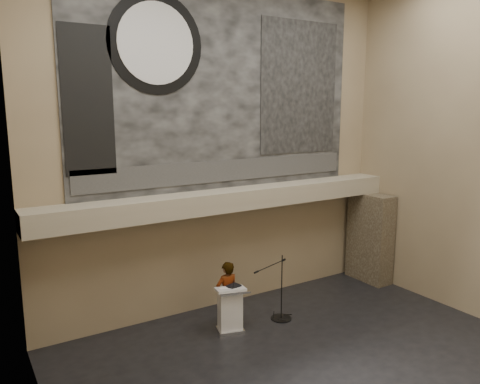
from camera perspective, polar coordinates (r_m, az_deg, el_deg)
floor at (r=10.30m, az=10.07°, el=-20.67°), size 10.00×10.00×0.00m
wall_back at (r=12.13m, az=-2.00°, el=5.46°), size 10.00×0.02×8.50m
wall_left at (r=6.65m, az=-22.69°, el=0.62°), size 0.02×8.00×8.50m
soffit at (r=11.97m, az=-1.01°, el=-0.88°), size 10.00×0.80×0.50m
sprinkler_left at (r=11.27m, az=-7.89°, el=-3.15°), size 0.04×0.04×0.06m
sprinkler_right at (r=13.04m, az=6.30°, el=-1.27°), size 0.04×0.04×0.06m
banner at (r=12.07m, az=-1.97°, el=12.33°), size 8.00×0.05×5.00m
banner_text_strip at (r=12.14m, az=-1.82°, el=2.62°), size 7.76×0.02×0.55m
banner_clock_rim at (r=11.33m, az=-10.20°, el=17.38°), size 2.30×0.02×2.30m
banner_clock_face at (r=11.31m, az=-10.16°, el=17.40°), size 1.84×0.02×1.84m
banner_building_print at (r=13.40m, az=7.27°, el=12.48°), size 2.60×0.02×3.60m
banner_brick_print at (r=10.74m, az=-18.06°, el=10.48°), size 1.10×0.02×3.20m
stone_pier at (r=14.90m, az=15.56°, el=-5.35°), size 0.60×1.40×2.70m
lectern at (r=11.41m, az=-1.22°, el=-14.15°), size 0.78×0.64×1.13m
binder at (r=11.25m, az=-0.77°, el=-11.37°), size 0.34×0.30×0.04m
papers at (r=11.10m, az=-1.86°, el=-11.77°), size 0.21×0.28×0.00m
speaker_person at (r=11.59m, az=-1.60°, el=-12.33°), size 0.60×0.40×1.63m
mic_stand at (r=12.17m, az=4.96°, el=-14.14°), size 1.31×0.63×1.68m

